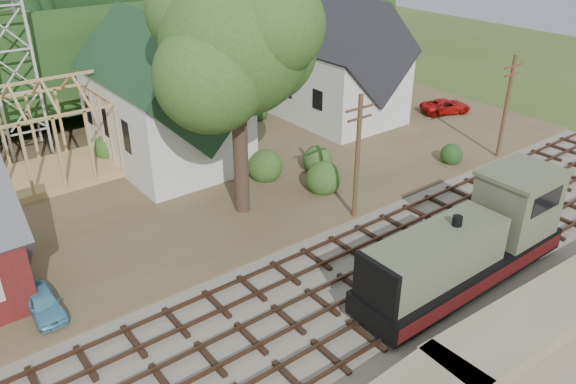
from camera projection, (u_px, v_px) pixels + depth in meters
ground at (323, 306)px, 27.22m from camera, size 140.00×140.00×0.00m
railroad_bed at (323, 305)px, 27.18m from camera, size 64.00×11.00×0.16m
village_flat at (157, 176)px, 39.83m from camera, size 64.00×26.00×0.30m
hillside at (52, 97)px, 56.80m from camera, size 70.00×28.96×12.74m
ridge at (11, 65)px, 68.07m from camera, size 80.00×20.00×12.00m
church at (165, 97)px, 39.80m from camera, size 8.40×15.17×13.00m
farmhouse at (339, 68)px, 48.14m from camera, size 8.40×10.80×10.60m
timber_frame at (45, 138)px, 37.96m from camera, size 8.20×6.20×6.99m
big_tree at (238, 50)px, 30.82m from camera, size 10.90×8.40×14.70m
telegraph_pole_near at (357, 156)px, 32.74m from camera, size 2.20×0.28×8.00m
telegraph_pole_far at (506, 106)px, 40.88m from camera, size 2.20×0.28×8.00m
locomotive at (472, 245)px, 27.95m from camera, size 12.87×3.22×5.12m
car_blue at (43, 303)px, 26.01m from camera, size 1.41×3.43×1.17m
car_red at (446, 106)px, 51.21m from camera, size 5.02×3.68×1.27m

